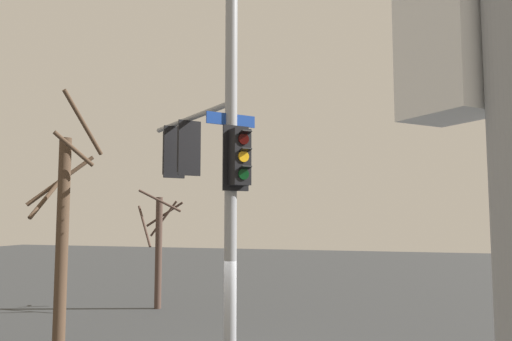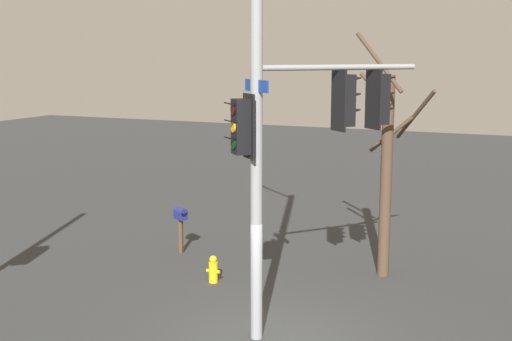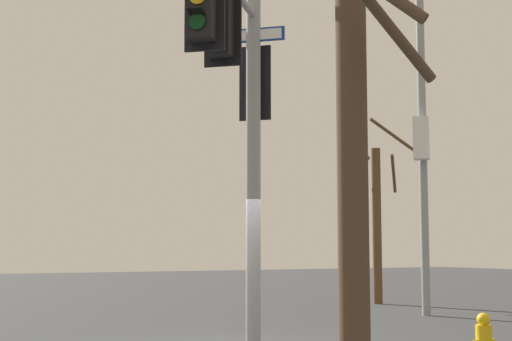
# 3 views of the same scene
# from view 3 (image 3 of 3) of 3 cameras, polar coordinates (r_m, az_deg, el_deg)

# --- Properties ---
(main_signal_pole_assembly) EXTENTS (5.15, 3.52, 9.89)m
(main_signal_pole_assembly) POSITION_cam_3_polar(r_m,az_deg,el_deg) (12.48, -0.31, 10.52)
(main_signal_pole_assembly) COLOR gray
(main_signal_pole_assembly) RESTS_ON ground
(secondary_pole_assembly) EXTENTS (0.64, 0.63, 8.09)m
(secondary_pole_assembly) POSITION_cam_3_polar(r_m,az_deg,el_deg) (19.70, 12.41, 1.56)
(secondary_pole_assembly) COLOR gray
(secondary_pole_assembly) RESTS_ON ground
(fire_hydrant) EXTENTS (0.38, 0.24, 0.73)m
(fire_hydrant) POSITION_cam_3_polar(r_m,az_deg,el_deg) (11.97, 16.78, -12.05)
(fire_hydrant) COLOR yellow
(fire_hydrant) RESTS_ON ground
(bare_tree_across_street) EXTENTS (1.94, 1.93, 5.54)m
(bare_tree_across_street) POSITION_cam_3_polar(r_m,az_deg,el_deg) (23.39, 9.07, -3.33)
(bare_tree_across_street) COLOR brown
(bare_tree_across_street) RESTS_ON ground
(bare_tree_corner) EXTENTS (2.03, 2.04, 6.50)m
(bare_tree_corner) POSITION_cam_3_polar(r_m,az_deg,el_deg) (7.62, 7.17, 3.93)
(bare_tree_corner) COLOR #4B3829
(bare_tree_corner) RESTS_ON ground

